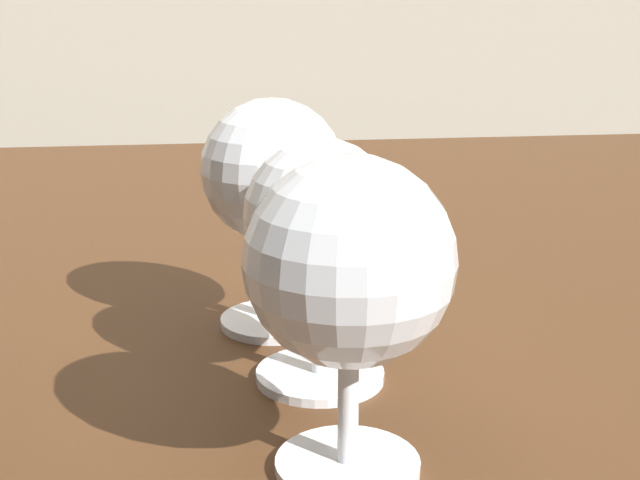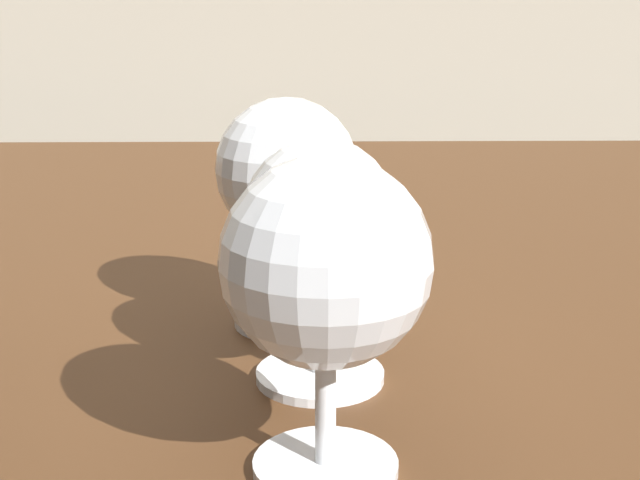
{
  "view_description": "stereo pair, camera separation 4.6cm",
  "coord_description": "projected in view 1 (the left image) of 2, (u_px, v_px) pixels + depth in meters",
  "views": [
    {
      "loc": [
        0.01,
        -0.68,
        0.92
      ],
      "look_at": [
        0.06,
        -0.24,
        0.79
      ],
      "focal_mm": 51.77,
      "sensor_mm": 36.0,
      "label": 1
    },
    {
      "loc": [
        0.05,
        -0.68,
        0.92
      ],
      "look_at": [
        0.06,
        -0.24,
        0.79
      ],
      "focal_mm": 51.77,
      "sensor_mm": 36.0,
      "label": 2
    }
  ],
  "objects": [
    {
      "name": "dining_table",
      "position": [
        209.0,
        354.0,
        0.73
      ],
      "size": [
        1.27,
        0.9,
        0.71
      ],
      "color": "#472B16",
      "rests_on": "ground_plane"
    },
    {
      "name": "wine_glass_port",
      "position": [
        349.0,
        269.0,
        0.37
      ],
      "size": [
        0.09,
        0.09,
        0.14
      ],
      "color": "white",
      "rests_on": "dining_table"
    },
    {
      "name": "wine_glass_rose",
      "position": [
        320.0,
        220.0,
        0.46
      ],
      "size": [
        0.08,
        0.08,
        0.13
      ],
      "color": "white",
      "rests_on": "dining_table"
    },
    {
      "name": "wine_glass_merlot",
      "position": [
        272.0,
        176.0,
        0.53
      ],
      "size": [
        0.08,
        0.08,
        0.14
      ],
      "color": "white",
      "rests_on": "dining_table"
    }
  ]
}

